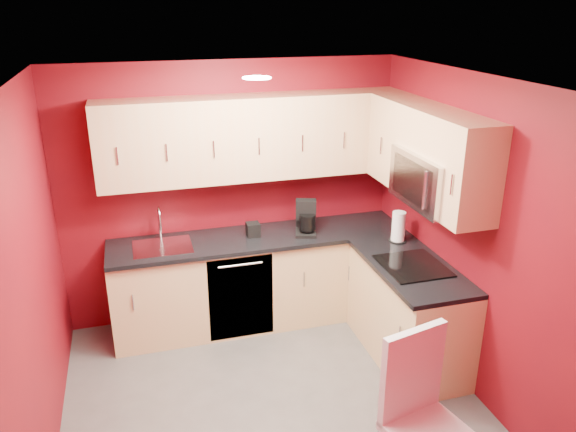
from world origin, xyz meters
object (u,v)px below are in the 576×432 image
sink (162,242)px  paper_towel (398,227)px  microwave (433,179)px  dining_chair (432,427)px  napkin_holder (253,229)px  coffee_maker (306,218)px

sink → paper_towel: bearing=-13.1°
microwave → dining_chair: size_ratio=0.67×
dining_chair → napkin_holder: bearing=89.8°
sink → napkin_holder: size_ratio=4.01×
sink → dining_chair: 2.81m
microwave → sink: 2.43m
microwave → paper_towel: microwave is taller
microwave → sink: (-2.09, 1.00, -0.72)m
microwave → coffee_maker: 1.32m
microwave → sink: microwave is taller
microwave → dining_chair: 1.90m
sink → dining_chair: sink is taller
paper_towel → microwave: bearing=-90.1°
microwave → napkin_holder: (-1.25, 1.00, -0.69)m
microwave → coffee_maker: (-0.76, 0.91, -0.59)m
paper_towel → dining_chair: 2.09m
sink → coffee_maker: size_ratio=1.62×
paper_towel → dining_chair: paper_towel is taller
microwave → dining_chair: (-0.69, -1.40, -1.09)m
napkin_holder → dining_chair: dining_chair is taller
coffee_maker → napkin_holder: 0.51m
coffee_maker → microwave: bearing=-32.7°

